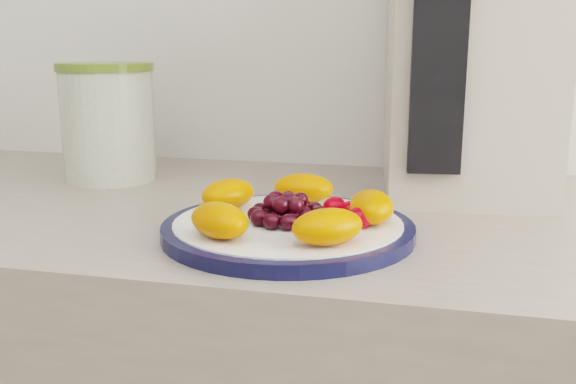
# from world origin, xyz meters

# --- Properties ---
(plate_rim) EXTENTS (0.28, 0.28, 0.01)m
(plate_rim) POSITION_xyz_m (0.06, 1.06, 0.91)
(plate_rim) COLOR #0C1033
(plate_rim) RESTS_ON counter
(plate_face) EXTENTS (0.25, 0.25, 0.02)m
(plate_face) POSITION_xyz_m (0.06, 1.06, 0.91)
(plate_face) COLOR white
(plate_face) RESTS_ON counter
(canister) EXTENTS (0.18, 0.18, 0.17)m
(canister) POSITION_xyz_m (-0.28, 1.29, 0.98)
(canister) COLOR #445718
(canister) RESTS_ON counter
(canister_lid) EXTENTS (0.18, 0.18, 0.01)m
(canister_lid) POSITION_xyz_m (-0.28, 1.29, 1.07)
(canister_lid) COLOR #597025
(canister_lid) RESTS_ON canister
(appliance_body) EXTENTS (0.24, 0.32, 0.37)m
(appliance_body) POSITION_xyz_m (0.25, 1.36, 1.09)
(appliance_body) COLOR #BCAEA0
(appliance_body) RESTS_ON counter
(appliance_panel) EXTENTS (0.07, 0.03, 0.28)m
(appliance_panel) POSITION_xyz_m (0.21, 1.20, 1.09)
(appliance_panel) COLOR black
(appliance_panel) RESTS_ON appliance_body
(fruit_plate) EXTENTS (0.24, 0.23, 0.04)m
(fruit_plate) POSITION_xyz_m (0.07, 1.07, 0.93)
(fruit_plate) COLOR #DD5900
(fruit_plate) RESTS_ON plate_face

